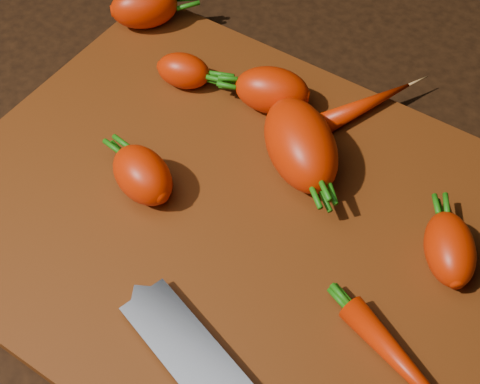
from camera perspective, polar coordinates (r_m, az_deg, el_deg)
The scene contains 10 objects.
ground at distance 0.60m, azimuth -0.53°, elevation -2.65°, with size 2.00×2.00×0.01m, color black.
cutting_board at distance 0.59m, azimuth -0.54°, elevation -2.05°, with size 0.50×0.40×0.01m, color #632C0E.
carrot_0 at distance 0.75m, azimuth -8.17°, elevation 15.37°, with size 0.07×0.05×0.05m, color #C22000.
carrot_1 at distance 0.58m, azimuth -8.32°, elevation 1.45°, with size 0.07×0.04×0.04m, color #C22000.
carrot_2 at distance 0.59m, azimuth 5.19°, elevation 4.06°, with size 0.10×0.06×0.06m, color #C22000.
carrot_3 at distance 0.65m, azimuth 2.76°, elevation 8.66°, with size 0.07×0.05×0.05m, color #C22000.
carrot_4 at distance 0.68m, azimuth -4.84°, elevation 10.27°, with size 0.05×0.04×0.04m, color #C22000.
carrot_5 at distance 0.56m, azimuth 17.46°, elevation -4.66°, with size 0.07×0.04×0.04m, color #C22000.
carrot_6 at distance 0.66m, azimuth 10.73°, elevation 7.36°, with size 0.10×0.02×0.02m, color #C22000.
carrot_7 at distance 0.52m, azimuth 14.25°, elevation -14.62°, with size 0.13×0.02×0.02m, color #C22000.
Camera 1 is at (0.19, -0.27, 0.49)m, focal length 50.00 mm.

